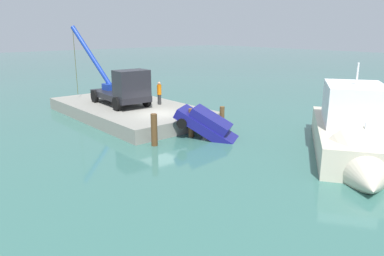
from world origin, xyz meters
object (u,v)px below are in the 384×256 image
Objects in this scene: dock_worker at (159,93)px; moored_yacht at (355,145)px; salvaged_car at (210,127)px; crane_truck at (123,88)px.

dock_worker is 15.18m from moored_yacht.
crane_truck is at bearing -170.74° from salvaged_car.
crane_truck is 8.66m from salvaged_car.
salvaged_car is 0.40× the size of moored_yacht.
dock_worker is (1.33, 2.44, -0.48)m from crane_truck.
crane_truck is 16.99m from moored_yacht.
dock_worker is 7.23m from salvaged_car.
dock_worker is 0.38× the size of salvaged_car.
dock_worker is at bearing 171.34° from salvaged_car.
crane_truck is at bearing -118.59° from dock_worker.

